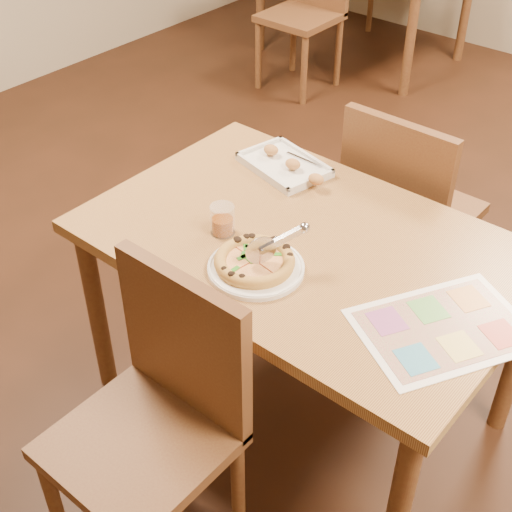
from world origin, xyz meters
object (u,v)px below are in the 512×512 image
Objects in this scene: pizza at (255,261)px; chair_far at (404,197)px; appetizer_tray at (286,166)px; glass_tumbler at (222,221)px; plate at (256,268)px; dining_table at (304,261)px; menu at (443,328)px; chair_near at (163,393)px; pizza_cutter at (275,243)px.

chair_far is at bearing 88.22° from pizza.
glass_tumbler is (0.08, -0.41, 0.03)m from appetizer_tray.
appetizer_tray is (-0.29, -0.33, 0.17)m from chair_far.
glass_tumbler is at bearing 158.90° from plate.
pizza is at bearing 88.22° from chair_far.
pizza reaches higher than dining_table.
chair_far reaches higher than menu.
chair_near is at bearing -71.79° from appetizer_tray.
chair_far reaches higher than glass_tumbler.
pizza is 0.55m from appetizer_tray.
chair_far is at bearing 90.00° from chair_near.
chair_far reaches higher than pizza.
chair_near reaches higher than pizza_cutter.
glass_tumbler reaches higher than appetizer_tray.
dining_table is 8.43× the size of pizza_cutter.
pizza_cutter is (0.04, 0.04, 0.08)m from plate.
appetizer_tray reaches higher than menu.
pizza is at bearing -21.22° from glass_tumbler.
dining_table is 2.77× the size of chair_far.
dining_table is 4.80× the size of plate.
chair_near reaches higher than dining_table.
pizza reaches higher than menu.
dining_table is 0.23m from plate.
glass_tumbler is at bearing 74.10° from chair_far.
plate is 0.02m from pizza.
glass_tumbler is (-0.21, -0.73, 0.19)m from chair_far.
appetizer_tray is (-0.27, 0.48, 0.01)m from plate.
appetizer_tray is at bearing 136.41° from dining_table.
chair_far is 3.05× the size of pizza_cutter.
chair_far is at bearing 88.74° from plate.
pizza_cutter reaches higher than dining_table.
appetizer_tray reaches higher than dining_table.
chair_near reaches higher than pizza.
dining_table is at bearing -43.59° from appetizer_tray.
appetizer_tray reaches higher than pizza.
plate is 1.76× the size of pizza_cutter.
chair_near is at bearing -90.00° from dining_table.
plate is at bearing 88.74° from chair_far.
pizza_cutter reaches higher than glass_tumbler.
pizza is 2.47× the size of glass_tumbler.
plate is (-0.02, -0.21, 0.09)m from dining_table.
chair_near reaches higher than menu.
plate is (-0.02, -0.81, 0.16)m from chair_far.
plate is 0.55m from appetizer_tray.
dining_table is 0.28m from glass_tumbler.
appetizer_tray is (-0.31, 0.44, -0.07)m from pizza_cutter.
chair_near is at bearing -86.40° from pizza.
glass_tumbler is at bearing 113.97° from chair_near.
plate is at bearing -18.05° from pizza.
plate is 2.95× the size of glass_tumbler.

